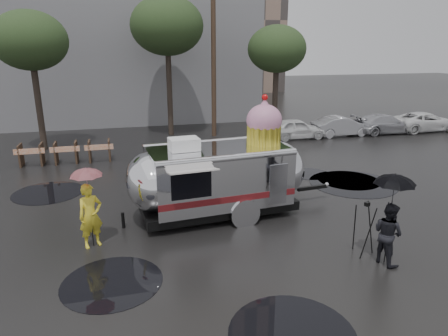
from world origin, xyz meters
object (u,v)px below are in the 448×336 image
object	(u,v)px
airstream_trailer	(221,174)
person_left	(91,216)
person_right	(388,233)
tripod	(365,224)

from	to	relation	value
airstream_trailer	person_left	world-z (taller)	airstream_trailer
person_right	tripod	bearing A→B (deg)	15.03
airstream_trailer	person_right	size ratio (longest dim) A/B	4.51
person_left	airstream_trailer	bearing A→B (deg)	-7.53
person_left	person_right	size ratio (longest dim) A/B	1.11
person_right	tripod	world-z (taller)	person_right
person_left	person_right	xyz separation A→B (m)	(7.22, -2.78, -0.09)
person_left	tripod	size ratio (longest dim) A/B	1.22
person_right	tripod	distance (m)	0.62
tripod	person_right	bearing A→B (deg)	-80.88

